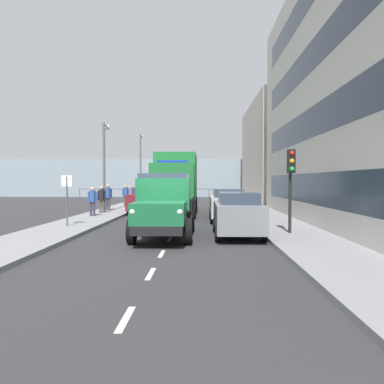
{
  "coord_description": "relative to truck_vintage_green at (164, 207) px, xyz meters",
  "views": [
    {
      "loc": [
        -1.2,
        12.75,
        2.17
      ],
      "look_at": [
        -0.52,
        -11.51,
        1.41
      ],
      "focal_mm": 34.45,
      "sensor_mm": 36.0,
      "label": 1
    }
  ],
  "objects": [
    {
      "name": "pedestrian_strolling",
      "position": [
        4.83,
        -7.08,
        -0.06
      ],
      "size": [
        0.53,
        0.34,
        1.65
      ],
      "color": "#383342",
      "rests_on": "sidewalk_right"
    },
    {
      "name": "pedestrian_by_lamp",
      "position": [
        4.9,
        -9.23,
        -0.05
      ],
      "size": [
        0.53,
        0.34,
        1.66
      ],
      "color": "#4C473D",
      "rests_on": "sidewalk_right"
    },
    {
      "name": "ground_plane",
      "position": [
        -0.23,
        -9.66,
        -1.18
      ],
      "size": [
        80.0,
        80.0,
        0.0
      ],
      "primitive_type": "plane",
      "color": "#2D2D30"
    },
    {
      "name": "street_sign",
      "position": [
        4.57,
        -2.44,
        0.5
      ],
      "size": [
        0.5,
        0.07,
        2.25
      ],
      "color": "#4C4C4C",
      "rests_on": "sidewalk_right"
    },
    {
      "name": "lorry_cargo_green",
      "position": [
        0.24,
        -9.87,
        0.9
      ],
      "size": [
        2.58,
        8.2,
        3.87
      ],
      "color": "#1E7033",
      "rests_on": "ground_plane"
    },
    {
      "name": "truck_vintage_green",
      "position": [
        0.0,
        0.0,
        0.0
      ],
      "size": [
        2.17,
        5.64,
        2.43
      ],
      "color": "black",
      "rests_on": "ground_plane"
    },
    {
      "name": "building_far_block",
      "position": [
        -10.14,
        -24.32,
        3.79
      ],
      "size": [
        7.56,
        15.69,
        9.94
      ],
      "color": "beige",
      "rests_on": "ground_plane"
    },
    {
      "name": "sea_horizon",
      "position": [
        -0.23,
        -35.0,
        1.32
      ],
      "size": [
        80.0,
        0.8,
        5.0
      ],
      "primitive_type": "cube",
      "color": "#84939E",
      "rests_on": "ground_plane"
    },
    {
      "name": "sidewalk_right",
      "position": [
        4.59,
        -9.66,
        -1.1
      ],
      "size": [
        2.64,
        44.68,
        0.15
      ],
      "primitive_type": "cube",
      "color": "gray",
      "rests_on": "ground_plane"
    },
    {
      "name": "lamp_post_promenade",
      "position": [
        4.78,
        -9.58,
        2.39
      ],
      "size": [
        0.32,
        1.14,
        5.65
      ],
      "color": "#59595B",
      "rests_on": "sidewalk_right"
    },
    {
      "name": "seawall_railing",
      "position": [
        -0.23,
        -31.4,
        -0.26
      ],
      "size": [
        28.08,
        0.08,
        1.2
      ],
      "color": "#4C5156",
      "rests_on": "ground_plane"
    },
    {
      "name": "lamp_post_far",
      "position": [
        4.61,
        -22.31,
        2.86
      ],
      "size": [
        0.32,
        1.14,
        6.54
      ],
      "color": "#59595B",
      "rests_on": "sidewalk_right"
    },
    {
      "name": "sidewalk_left",
      "position": [
        -5.05,
        -9.66,
        -1.1
      ],
      "size": [
        2.64,
        44.68,
        0.15
      ],
      "primitive_type": "cube",
      "color": "gray",
      "rests_on": "ground_plane"
    },
    {
      "name": "pedestrian_in_dark_coat",
      "position": [
        4.48,
        -16.16,
        -0.09
      ],
      "size": [
        0.53,
        0.34,
        1.61
      ],
      "color": "#383342",
      "rests_on": "sidewalk_right"
    },
    {
      "name": "pedestrian_near_railing",
      "position": [
        4.41,
        -14.21,
        -0.03
      ],
      "size": [
        0.53,
        0.34,
        1.69
      ],
      "color": "#4C473D",
      "rests_on": "sidewalk_right"
    },
    {
      "name": "car_grey_kerbside_near",
      "position": [
        -2.78,
        -0.45,
        -0.28
      ],
      "size": [
        1.81,
        3.95,
        1.72
      ],
      "color": "slate",
      "rests_on": "ground_plane"
    },
    {
      "name": "road_centreline_markings",
      "position": [
        -0.23,
        -9.06,
        -1.17
      ],
      "size": [
        0.12,
        40.55,
        0.01
      ],
      "color": "silver",
      "rests_on": "ground_plane"
    },
    {
      "name": "traffic_light_near",
      "position": [
        -4.81,
        -0.49,
        1.29
      ],
      "size": [
        0.28,
        0.41,
        3.2
      ],
      "color": "black",
      "rests_on": "sidewalk_left"
    },
    {
      "name": "car_silver_kerbside_1",
      "position": [
        -2.78,
        -5.98,
        -0.28
      ],
      "size": [
        1.92,
        4.03,
        1.72
      ],
      "color": "#B7BABF",
      "rests_on": "ground_plane"
    },
    {
      "name": "pedestrian_with_bag",
      "position": [
        5.01,
        -11.21,
        0.01
      ],
      "size": [
        0.53,
        0.34,
        1.76
      ],
      "color": "#383342",
      "rests_on": "sidewalk_right"
    },
    {
      "name": "car_maroon_oppositeside_0",
      "position": [
        2.32,
        -10.64,
        -0.28
      ],
      "size": [
        1.87,
        4.65,
        1.72
      ],
      "color": "maroon",
      "rests_on": "ground_plane"
    }
  ]
}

